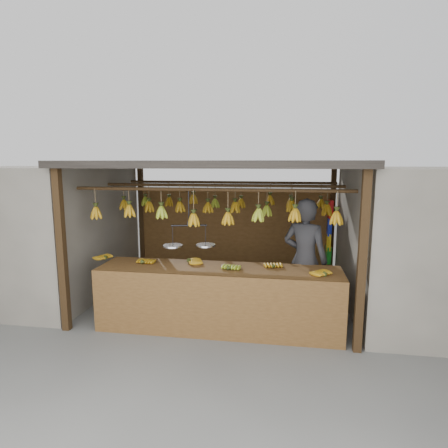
# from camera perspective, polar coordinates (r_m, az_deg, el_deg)

# --- Properties ---
(ground) EXTENTS (80.00, 80.00, 0.00)m
(ground) POSITION_cam_1_polar(r_m,az_deg,el_deg) (6.67, -0.41, -11.50)
(ground) COLOR #5B5B57
(stall) EXTENTS (4.30, 3.30, 2.40)m
(stall) POSITION_cam_1_polar(r_m,az_deg,el_deg) (6.57, 0.04, 5.82)
(stall) COLOR black
(stall) RESTS_ON ground
(neighbor_left) EXTENTS (3.00, 3.00, 2.30)m
(neighbor_left) POSITION_cam_1_polar(r_m,az_deg,el_deg) (7.79, -27.53, -0.77)
(neighbor_left) COLOR slate
(neighbor_left) RESTS_ON ground
(counter) EXTENTS (3.65, 0.78, 0.96)m
(counter) POSITION_cam_1_polar(r_m,az_deg,el_deg) (5.27, -1.12, -9.12)
(counter) COLOR brown
(counter) RESTS_ON ground
(hanging_bananas) EXTENTS (3.62, 2.24, 0.38)m
(hanging_bananas) POSITION_cam_1_polar(r_m,az_deg,el_deg) (6.28, -0.47, 2.52)
(hanging_bananas) COLOR #AD7A12
(hanging_bananas) RESTS_ON ground
(balance_scale) EXTENTS (0.74, 0.39, 0.83)m
(balance_scale) POSITION_cam_1_polar(r_m,az_deg,el_deg) (5.44, -5.31, -2.85)
(balance_scale) COLOR black
(balance_scale) RESTS_ON ground
(vendor) EXTENTS (0.80, 0.68, 1.86)m
(vendor) POSITION_cam_1_polar(r_m,az_deg,el_deg) (5.75, 12.22, -5.41)
(vendor) COLOR #262628
(vendor) RESTS_ON ground
(bag_bundles) EXTENTS (0.08, 0.26, 1.26)m
(bag_bundles) POSITION_cam_1_polar(r_m,az_deg,el_deg) (7.68, 15.72, -1.34)
(bag_bundles) COLOR red
(bag_bundles) RESTS_ON ground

